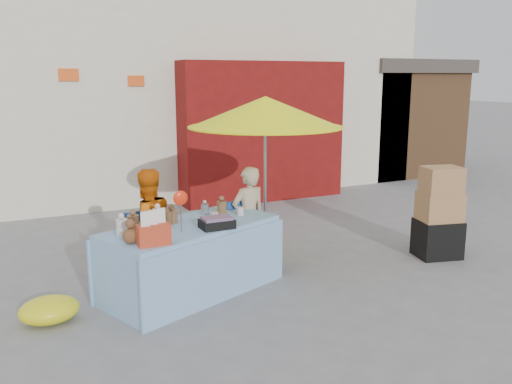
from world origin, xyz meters
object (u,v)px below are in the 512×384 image
market_table (191,257)px  umbrella (265,113)px  chair_right (253,251)px  box_stack (439,216)px  chair_left (152,266)px  vendor_orange (147,227)px  vendor_beige (249,218)px

market_table → umbrella: umbrella is taller
umbrella → market_table: bearing=-154.1°
chair_right → umbrella: 1.69m
market_table → box_stack: box_stack is taller
market_table → umbrella: bearing=4.4°
chair_left → box_stack: box_stack is taller
umbrella → box_stack: (2.10, -0.85, -1.34)m
vendor_orange → chair_right: bearing=164.5°
market_table → vendor_beige: size_ratio=1.72×
market_table → vendor_beige: (0.89, 0.43, 0.24)m
vendor_beige → box_stack: bearing=154.5°
market_table → vendor_orange: (-0.36, 0.43, 0.28)m
chair_right → vendor_orange: bearing=164.5°
market_table → vendor_beige: vendor_beige is taller
chair_right → box_stack: box_stack is taller
chair_left → vendor_orange: size_ratio=0.64×
market_table → chair_left: market_table is taller
chair_right → umbrella: size_ratio=0.41×
vendor_orange → box_stack: size_ratio=1.11×
chair_left → umbrella: umbrella is taller
chair_right → vendor_beige: (0.00, 0.13, 0.38)m
vendor_beige → umbrella: 1.30m
vendor_orange → vendor_beige: 1.25m
chair_left → umbrella: bearing=1.0°
chair_left → vendor_orange: bearing=79.5°
chair_left → umbrella: (1.55, 0.28, 1.64)m
vendor_orange → market_table: bearing=121.1°
market_table → chair_right: size_ratio=2.56×
vendor_orange → box_stack: (3.65, -0.70, -0.11)m
chair_left → vendor_beige: size_ratio=0.67×
vendor_orange → chair_left: bearing=79.5°
chair_right → chair_left: bearing=170.6°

